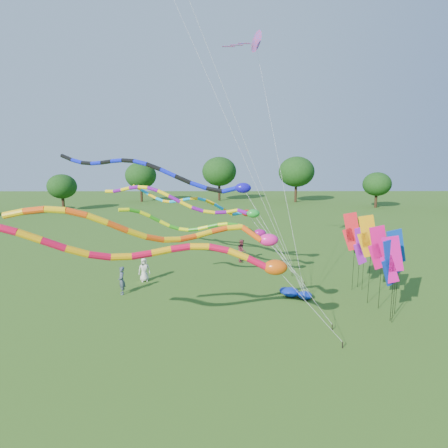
{
  "coord_description": "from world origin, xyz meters",
  "views": [
    {
      "loc": [
        -2.37,
        -16.75,
        8.34
      ],
      "look_at": [
        -2.26,
        3.39,
        4.8
      ],
      "focal_mm": 30.0,
      "sensor_mm": 36.0,
      "label": 1
    }
  ],
  "objects_px": {
    "person_b": "(122,281)",
    "blue_nylon_heap": "(294,294)",
    "person_c": "(242,251)",
    "tube_kite_red": "(175,254)",
    "person_a": "(144,270)",
    "tube_kite_orange": "(185,231)"
  },
  "relations": [
    {
      "from": "tube_kite_red",
      "to": "person_a",
      "type": "height_order",
      "value": "tube_kite_red"
    },
    {
      "from": "person_b",
      "to": "person_c",
      "type": "xyz_separation_m",
      "value": [
        7.85,
        7.44,
        0.05
      ]
    },
    {
      "from": "person_c",
      "to": "tube_kite_red",
      "type": "bearing_deg",
      "value": 171.42
    },
    {
      "from": "tube_kite_red",
      "to": "tube_kite_orange",
      "type": "distance_m",
      "value": 1.07
    },
    {
      "from": "blue_nylon_heap",
      "to": "person_a",
      "type": "bearing_deg",
      "value": 162.12
    },
    {
      "from": "person_b",
      "to": "blue_nylon_heap",
      "type": "bearing_deg",
      "value": 63.1
    },
    {
      "from": "person_c",
      "to": "tube_kite_orange",
      "type": "bearing_deg",
      "value": 172.25
    },
    {
      "from": "tube_kite_red",
      "to": "person_a",
      "type": "bearing_deg",
      "value": 103.24
    },
    {
      "from": "tube_kite_red",
      "to": "tube_kite_orange",
      "type": "bearing_deg",
      "value": 52.17
    },
    {
      "from": "blue_nylon_heap",
      "to": "person_b",
      "type": "distance_m",
      "value": 10.63
    },
    {
      "from": "blue_nylon_heap",
      "to": "person_c",
      "type": "height_order",
      "value": "person_c"
    },
    {
      "from": "tube_kite_orange",
      "to": "blue_nylon_heap",
      "type": "distance_m",
      "value": 10.02
    },
    {
      "from": "blue_nylon_heap",
      "to": "person_b",
      "type": "relative_size",
      "value": 0.94
    },
    {
      "from": "tube_kite_orange",
      "to": "person_c",
      "type": "bearing_deg",
      "value": 62.6
    },
    {
      "from": "person_a",
      "to": "person_c",
      "type": "relative_size",
      "value": 0.89
    },
    {
      "from": "person_b",
      "to": "person_c",
      "type": "bearing_deg",
      "value": 110.16
    },
    {
      "from": "blue_nylon_heap",
      "to": "person_b",
      "type": "xyz_separation_m",
      "value": [
        -10.59,
        0.66,
        0.64
      ]
    },
    {
      "from": "tube_kite_orange",
      "to": "person_c",
      "type": "xyz_separation_m",
      "value": [
        3.17,
        14.38,
        -4.43
      ]
    },
    {
      "from": "person_b",
      "to": "tube_kite_orange",
      "type": "bearing_deg",
      "value": 10.66
    },
    {
      "from": "person_b",
      "to": "person_c",
      "type": "distance_m",
      "value": 10.81
    },
    {
      "from": "person_a",
      "to": "person_b",
      "type": "height_order",
      "value": "person_b"
    },
    {
      "from": "person_a",
      "to": "person_b",
      "type": "xyz_separation_m",
      "value": [
        -0.89,
        -2.46,
        0.05
      ]
    }
  ]
}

